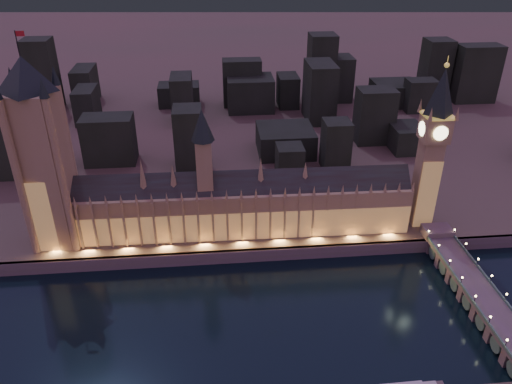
{
  "coord_description": "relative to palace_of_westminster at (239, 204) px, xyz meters",
  "views": [
    {
      "loc": [
        -18.3,
        -192.63,
        175.43
      ],
      "look_at": [
        5.0,
        55.0,
        38.0
      ],
      "focal_mm": 35.0,
      "sensor_mm": 36.0,
      "label": 1
    }
  ],
  "objects": [
    {
      "name": "ground_plane",
      "position": [
        4.52,
        -61.75,
        -26.37
      ],
      "size": [
        2000.0,
        2000.0,
        0.0
      ],
      "primitive_type": "plane",
      "color": "black",
      "rests_on": "ground"
    },
    {
      "name": "north_bank",
      "position": [
        4.52,
        458.25,
        -22.37
      ],
      "size": [
        2000.0,
        960.0,
        8.0
      ],
      "primitive_type": "cube",
      "color": "#464B38",
      "rests_on": "ground"
    },
    {
      "name": "embankment_wall",
      "position": [
        4.52,
        -20.75,
        -22.37
      ],
      "size": [
        2000.0,
        2.5,
        8.0
      ],
      "primitive_type": "cube",
      "color": "#575245",
      "rests_on": "ground"
    },
    {
      "name": "palace_of_westminster",
      "position": [
        0.0,
        0.0,
        0.0
      ],
      "size": [
        202.0,
        23.1,
        78.0
      ],
      "color": "#977E52",
      "rests_on": "north_bank"
    },
    {
      "name": "victoria_tower",
      "position": [
        -105.48,
        0.17,
        41.21
      ],
      "size": [
        31.68,
        31.68,
        120.11
      ],
      "color": "#977E52",
      "rests_on": "north_bank"
    },
    {
      "name": "elizabeth_tower",
      "position": [
        112.52,
        0.17,
        39.04
      ],
      "size": [
        18.0,
        18.0,
        103.21
      ],
      "color": "#977E52",
      "rests_on": "north_bank"
    },
    {
      "name": "westminster_bridge",
      "position": [
        117.3,
        -65.21,
        -20.37
      ],
      "size": [
        16.79,
        113.0,
        15.9
      ],
      "color": "#575245",
      "rests_on": "ground"
    },
    {
      "name": "city_backdrop",
      "position": [
        37.78,
        183.19,
        3.22
      ],
      "size": [
        463.36,
        215.63,
        68.03
      ],
      "color": "black",
      "rests_on": "north_bank"
    }
  ]
}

